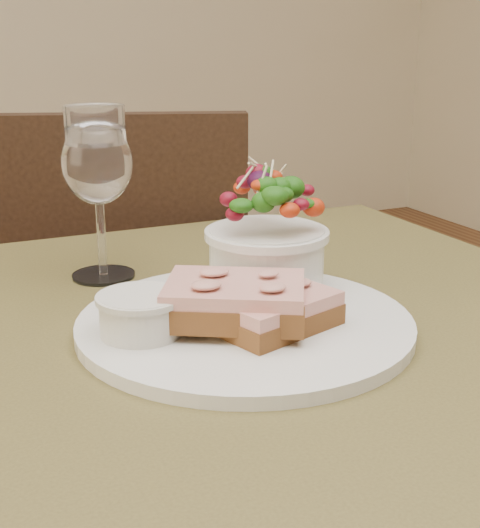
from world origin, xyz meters
name	(u,v)px	position (x,y,z in m)	size (l,w,h in m)	color
cafe_table	(235,433)	(0.00, 0.00, 0.65)	(0.80, 0.80, 0.75)	#4A411F
chair_far	(128,425)	(0.07, 0.66, 0.29)	(0.54, 0.54, 0.90)	black
dinner_plate	(245,324)	(0.01, 0.01, 0.76)	(0.31, 0.31, 0.01)	white
sandwich_front	(273,310)	(0.03, -0.02, 0.78)	(0.12, 0.11, 0.03)	#452712
sandwich_back	(235,300)	(0.00, -0.01, 0.79)	(0.15, 0.14, 0.03)	#452712
ramekin	(141,312)	(-0.08, 0.01, 0.78)	(0.07, 0.07, 0.04)	silver
salad_bowl	(267,231)	(0.07, 0.07, 0.82)	(0.12, 0.12, 0.13)	white
garnish	(131,295)	(-0.07, 0.09, 0.77)	(0.05, 0.04, 0.02)	#11390A
wine_glass	(97,168)	(-0.07, 0.21, 0.87)	(0.08, 0.08, 0.18)	white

